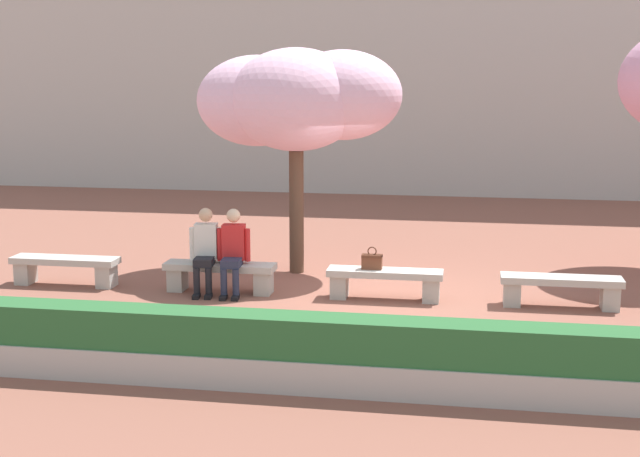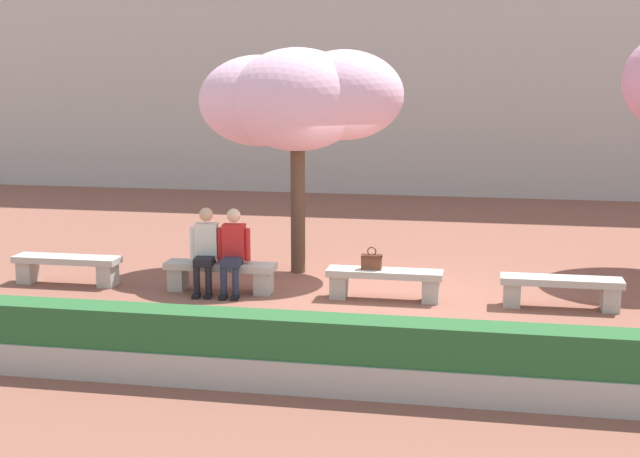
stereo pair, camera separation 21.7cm
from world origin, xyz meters
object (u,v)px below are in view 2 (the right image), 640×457
Objects in this scene: stone_bench_near_west at (220,272)px; person_seated_right at (233,248)px; stone_bench_west_end at (67,266)px; handbag at (372,261)px; stone_bench_near_east at (561,288)px; cherry_tree_main at (299,99)px; stone_bench_center at (385,280)px; person_seated_left at (206,247)px.

person_seated_right is at bearing -13.37° from stone_bench_near_west.
handbag is at bearing 0.08° from stone_bench_west_end.
stone_bench_near_east is 4.84m from person_seated_right.
handbag is (2.33, 0.01, 0.28)m from stone_bench_near_west.
cherry_tree_main is (3.40, 1.69, 2.57)m from stone_bench_west_end.
stone_bench_west_end is at bearing 178.89° from person_seated_right.
stone_bench_west_end is 1.00× the size of stone_bench_near_west.
stone_bench_center is at bearing 0.00° from stone_bench_west_end.
person_seated_right is at bearing -110.46° from cherry_tree_main.
stone_bench_west_end is at bearing 180.00° from stone_bench_near_east.
stone_bench_west_end and stone_bench_near_east have the same top height.
person_seated_left is (2.32, -0.05, 0.40)m from stone_bench_west_end.
stone_bench_near_west is at bearing 166.63° from person_seated_right.
cherry_tree_main is at bearing 69.54° from person_seated_right.
cherry_tree_main is at bearing 62.64° from stone_bench_near_west.
stone_bench_center is at bearing 180.00° from stone_bench_near_east.
person_seated_left is 1.00× the size of person_seated_right.
person_seated_left reaches higher than stone_bench_center.
handbag is (2.54, 0.06, -0.12)m from person_seated_left.
person_seated_right is (0.22, -0.05, 0.40)m from stone_bench_near_west.
stone_bench_near_west and stone_bench_center have the same top height.
stone_bench_center is 3.49m from cherry_tree_main.
stone_bench_near_east is 1.32× the size of person_seated_right.
stone_bench_near_west is 0.45m from person_seated_left.
cherry_tree_main reaches higher than stone_bench_center.
person_seated_left is at bearing -1.31° from stone_bench_west_end.
handbag reaches higher than stone_bench_near_east.
person_seated_left is 0.35× the size of cherry_tree_main.
stone_bench_west_end is at bearing -153.58° from cherry_tree_main.
stone_bench_near_west is 0.46m from person_seated_right.
stone_bench_west_end and stone_bench_near_west have the same top height.
cherry_tree_main is at bearing 58.17° from person_seated_left.
person_seated_right reaches higher than stone_bench_center.
handbag is 3.19m from cherry_tree_main.
cherry_tree_main is (1.08, 1.74, 2.17)m from person_seated_left.
cherry_tree_main is (-1.46, 1.68, 2.29)m from handbag.
cherry_tree_main reaches higher than stone_bench_west_end.
stone_bench_near_east is at bearing 0.63° from person_seated_right.
person_seated_right reaches higher than stone_bench_west_end.
stone_bench_west_end is 5.03× the size of handbag.
cherry_tree_main reaches higher than person_seated_right.
stone_bench_near_east is (2.52, 0.00, 0.00)m from stone_bench_center.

